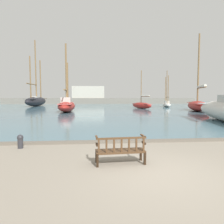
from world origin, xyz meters
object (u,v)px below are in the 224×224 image
Objects in this scene: sailboat_far_starboard at (142,105)px; sailboat_mid_starboard at (67,105)px; sailboat_nearest_port at (167,104)px; sailboat_far_port at (36,100)px; sailboat_nearest_starboard at (198,105)px; mooring_bollard at (20,141)px; park_bench at (120,150)px.

sailboat_mid_starboard is at bearing -154.08° from sailboat_far_starboard.
sailboat_far_port reaches higher than sailboat_nearest_port.
sailboat_mid_starboard is at bearing -149.46° from sailboat_nearest_port.
sailboat_nearest_port is 11.61m from sailboat_nearest_starboard.
mooring_bollard is (-11.45, -26.51, -0.37)m from sailboat_far_starboard.
sailboat_mid_starboard is 19.43m from sailboat_far_port.
sailboat_far_port reaches higher than sailboat_mid_starboard.
sailboat_mid_starboard is (-4.93, 22.82, 0.53)m from park_bench.
sailboat_far_starboard is (12.39, 6.02, -0.30)m from sailboat_mid_starboard.
sailboat_mid_starboard is 19.43m from sailboat_nearest_starboard.
mooring_bollard is (-17.93, -31.62, -0.38)m from sailboat_nearest_port.
sailboat_nearest_port is 12.79× the size of mooring_bollard.
sailboat_mid_starboard is at bearing 178.63° from sailboat_nearest_starboard.
mooring_bollard is (-18.49, -20.03, -0.65)m from sailboat_nearest_starboard.
sailboat_mid_starboard reaches higher than park_bench.
sailboat_mid_starboard is at bearing 102.20° from park_bench.
sailboat_mid_starboard is at bearing 92.62° from mooring_bollard.
sailboat_nearest_starboard reaches higher than sailboat_mid_starboard.
sailboat_far_port is at bearing 152.76° from sailboat_far_starboard.
sailboat_far_port is 1.29× the size of sailboat_nearest_starboard.
sailboat_far_port is at bearing 105.05° from mooring_bollard.
sailboat_nearest_port is (13.94, 33.95, 0.23)m from park_bench.
park_bench is 26.65m from sailboat_nearest_starboard.
sailboat_nearest_port is 1.11× the size of sailboat_far_starboard.
park_bench is at bearing -104.49° from sailboat_far_starboard.
sailboat_nearest_starboard is 19.37× the size of mooring_bollard.
sailboat_mid_starboard is 17.01× the size of mooring_bollard.
mooring_bollard is at bearing -74.95° from sailboat_far_port.
sailboat_far_starboard is at bearing 66.64° from mooring_bollard.
sailboat_far_starboard is 11.56× the size of mooring_bollard.
park_bench is 2.78× the size of mooring_bollard.
mooring_bollard is at bearing 149.76° from park_bench.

